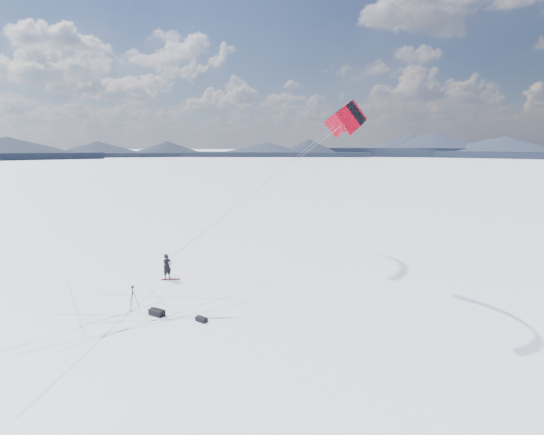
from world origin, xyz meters
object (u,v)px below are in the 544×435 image
(snowkiter, at_px, (168,279))
(snowboard, at_px, (171,279))
(tripod, at_px, (133,294))
(gear_bag_b, at_px, (201,319))
(gear_bag_a, at_px, (157,312))

(snowkiter, relative_size, snowboard, 1.39)
(snowboard, distance_m, tripod, 5.22)
(snowkiter, distance_m, tripod, 5.32)
(gear_bag_b, bearing_deg, gear_bag_a, -161.21)
(snowboard, bearing_deg, snowkiter, 146.69)
(tripod, bearing_deg, snowboard, 71.04)
(snowkiter, xyz_separation_m, tripod, (1.09, -5.13, 0.89))
(gear_bag_a, bearing_deg, snowkiter, 128.70)
(snowboard, distance_m, gear_bag_a, 6.02)
(snowkiter, bearing_deg, gear_bag_a, -130.76)
(snowkiter, height_order, gear_bag_a, snowkiter)
(gear_bag_a, relative_size, gear_bag_b, 1.34)
(gear_bag_a, bearing_deg, tripod, -179.52)
(tripod, xyz_separation_m, gear_bag_a, (1.81, -0.33, -0.71))
(snowkiter, xyz_separation_m, snowboard, (0.26, -0.05, 0.02))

